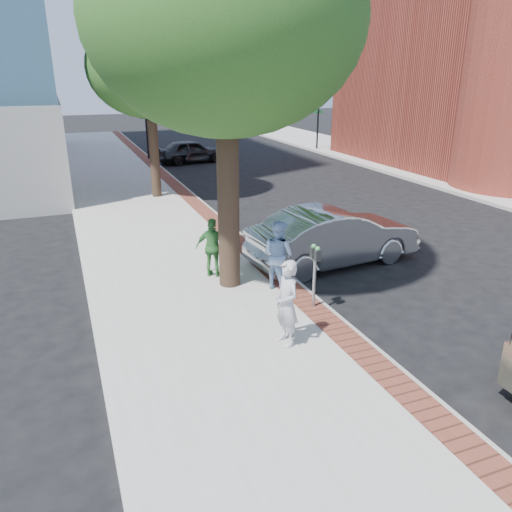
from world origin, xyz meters
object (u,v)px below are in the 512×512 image
person_green (213,248)px  person_officer (278,255)px  person_gray (287,304)px  bg_car (191,151)px  parking_meter (315,263)px  sedan_silver (334,236)px

person_green → person_officer: bearing=166.0°
person_gray → bg_car: (3.69, 21.69, -0.33)m
person_officer → bg_car: 19.35m
person_green → bg_car: person_green is taller
person_officer → person_gray: bearing=133.2°
parking_meter → sedan_silver: sedan_silver is taller
parking_meter → person_green: (-1.56, 2.58, -0.28)m
person_green → sedan_silver: size_ratio=0.31×
person_gray → person_officer: size_ratio=1.01×
person_green → sedan_silver: 3.53m
parking_meter → person_green: size_ratio=0.96×
person_gray → bg_car: 22.00m
person_officer → person_green: bearing=17.3°
parking_meter → sedan_silver: (1.97, 2.56, -0.39)m
person_officer → person_green: size_ratio=1.11×
person_gray → sedan_silver: 5.00m
parking_meter → bg_car: 20.58m
person_gray → person_officer: bearing=154.5°
parking_meter → person_officer: bearing=103.8°
person_officer → person_green: 1.80m
person_green → bg_car: size_ratio=0.38×
person_gray → bg_car: bearing=165.2°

